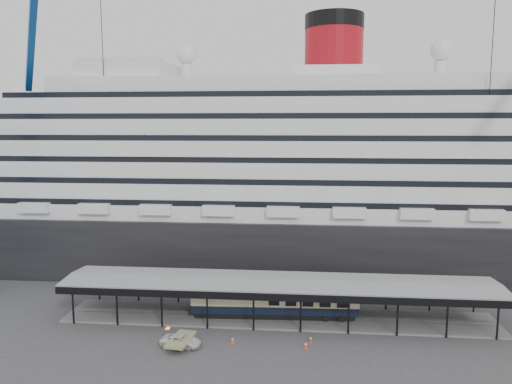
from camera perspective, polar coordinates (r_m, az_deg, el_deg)
ground at (r=62.87m, az=2.35°, el=-15.93°), size 200.00×200.00×0.00m
cruise_ship at (r=89.85m, az=3.55°, el=3.31°), size 130.00×30.00×43.90m
platform_canopy at (r=66.64m, az=2.60°, el=-12.35°), size 56.00×9.18×5.30m
port_truck at (r=60.12m, az=-8.57°, el=-16.48°), size 4.91×2.75×1.30m
pullman_carriage at (r=66.59m, az=2.14°, el=-12.16°), size 21.70×3.69×21.21m
traffic_cone_left at (r=60.50m, az=-2.71°, el=-16.53°), size 0.49×0.49×0.74m
traffic_cone_mid at (r=60.94m, az=6.26°, el=-16.37°), size 0.44×0.44×0.77m
traffic_cone_right at (r=59.40m, az=5.70°, el=-16.99°), size 0.54×0.54×0.83m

